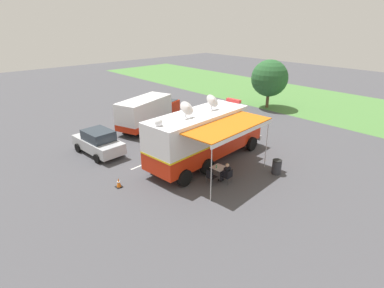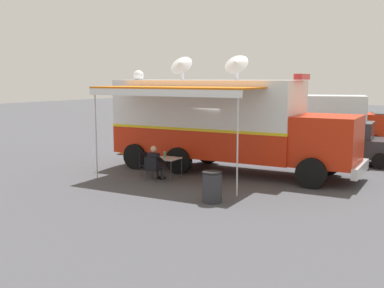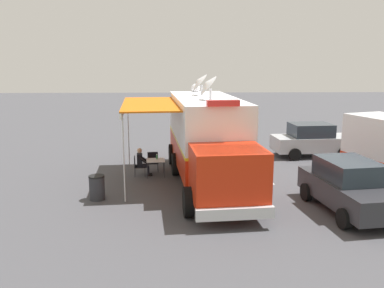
{
  "view_description": "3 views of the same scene",
  "coord_description": "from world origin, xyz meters",
  "px_view_note": "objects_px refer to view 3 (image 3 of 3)",
  "views": [
    {
      "loc": [
        13.18,
        -12.4,
        8.89
      ],
      "look_at": [
        0.16,
        -0.64,
        1.69
      ],
      "focal_mm": 28.73,
      "sensor_mm": 36.0,
      "label": 1
    },
    {
      "loc": [
        15.46,
        9.61,
        3.57
      ],
      "look_at": [
        0.5,
        -0.36,
        1.04
      ],
      "focal_mm": 43.83,
      "sensor_mm": 36.0,
      "label": 2
    },
    {
      "loc": [
        1.15,
        17.06,
        4.96
      ],
      "look_at": [
        0.58,
        0.19,
        1.53
      ],
      "focal_mm": 37.95,
      "sensor_mm": 36.0,
      "label": 3
    }
  ],
  "objects_px": {
    "folding_chair_at_table": "(138,165)",
    "car_far_corner": "(349,186)",
    "water_bottle": "(157,157)",
    "car_behind_truck": "(312,140)",
    "folding_chair_beside_table": "(153,160)",
    "traffic_cone": "(215,146)",
    "command_truck": "(207,137)",
    "folding_table": "(156,161)",
    "seated_responder": "(142,161)",
    "trash_bin": "(97,188)"
  },
  "relations": [
    {
      "from": "car_far_corner",
      "to": "trash_bin",
      "type": "bearing_deg",
      "value": -9.74
    },
    {
      "from": "folding_chair_beside_table",
      "to": "trash_bin",
      "type": "bearing_deg",
      "value": 65.32
    },
    {
      "from": "water_bottle",
      "to": "folding_table",
      "type": "bearing_deg",
      "value": 71.66
    },
    {
      "from": "folding_table",
      "to": "traffic_cone",
      "type": "bearing_deg",
      "value": -121.72
    },
    {
      "from": "command_truck",
      "to": "folding_table",
      "type": "height_order",
      "value": "command_truck"
    },
    {
      "from": "car_far_corner",
      "to": "command_truck",
      "type": "bearing_deg",
      "value": -37.87
    },
    {
      "from": "command_truck",
      "to": "car_behind_truck",
      "type": "xyz_separation_m",
      "value": [
        -5.94,
        -4.68,
        -1.07
      ]
    },
    {
      "from": "folding_chair_beside_table",
      "to": "seated_responder",
      "type": "height_order",
      "value": "seated_responder"
    },
    {
      "from": "folding_chair_at_table",
      "to": "trash_bin",
      "type": "xyz_separation_m",
      "value": [
        1.17,
        3.13,
        -0.06
      ]
    },
    {
      "from": "folding_chair_at_table",
      "to": "folding_chair_beside_table",
      "type": "height_order",
      "value": "same"
    },
    {
      "from": "command_truck",
      "to": "car_far_corner",
      "type": "height_order",
      "value": "command_truck"
    },
    {
      "from": "folding_chair_beside_table",
      "to": "traffic_cone",
      "type": "bearing_deg",
      "value": -128.2
    },
    {
      "from": "traffic_cone",
      "to": "trash_bin",
      "type": "bearing_deg",
      "value": 57.9
    },
    {
      "from": "folding_table",
      "to": "car_behind_truck",
      "type": "relative_size",
      "value": 0.2
    },
    {
      "from": "folding_chair_beside_table",
      "to": "traffic_cone",
      "type": "xyz_separation_m",
      "value": [
        -3.24,
        -4.12,
        -0.23
      ]
    },
    {
      "from": "car_far_corner",
      "to": "traffic_cone",
      "type": "bearing_deg",
      "value": -69.12
    },
    {
      "from": "trash_bin",
      "to": "car_behind_truck",
      "type": "height_order",
      "value": "car_behind_truck"
    },
    {
      "from": "command_truck",
      "to": "folding_chair_beside_table",
      "type": "relative_size",
      "value": 11.11
    },
    {
      "from": "trash_bin",
      "to": "car_behind_truck",
      "type": "bearing_deg",
      "value": -146.52
    },
    {
      "from": "folding_chair_at_table",
      "to": "car_far_corner",
      "type": "bearing_deg",
      "value": 148.4
    },
    {
      "from": "seated_responder",
      "to": "traffic_cone",
      "type": "xyz_separation_m",
      "value": [
        -3.68,
        -4.9,
        -0.37
      ]
    },
    {
      "from": "car_behind_truck",
      "to": "seated_responder",
      "type": "bearing_deg",
      "value": 22.05
    },
    {
      "from": "car_behind_truck",
      "to": "car_far_corner",
      "type": "distance_m",
      "value": 8.31
    },
    {
      "from": "folding_table",
      "to": "water_bottle",
      "type": "bearing_deg",
      "value": -108.34
    },
    {
      "from": "command_truck",
      "to": "seated_responder",
      "type": "relative_size",
      "value": 7.74
    },
    {
      "from": "folding_chair_beside_table",
      "to": "car_behind_truck",
      "type": "xyz_separation_m",
      "value": [
        -8.31,
        -2.77,
        0.37
      ]
    },
    {
      "from": "seated_responder",
      "to": "car_far_corner",
      "type": "height_order",
      "value": "car_far_corner"
    },
    {
      "from": "water_bottle",
      "to": "seated_responder",
      "type": "bearing_deg",
      "value": 7.65
    },
    {
      "from": "water_bottle",
      "to": "command_truck",
      "type": "bearing_deg",
      "value": 150.38
    },
    {
      "from": "water_bottle",
      "to": "car_behind_truck",
      "type": "height_order",
      "value": "car_behind_truck"
    },
    {
      "from": "folding_chair_at_table",
      "to": "car_behind_truck",
      "type": "distance_m",
      "value": 9.63
    },
    {
      "from": "command_truck",
      "to": "traffic_cone",
      "type": "bearing_deg",
      "value": -98.23
    },
    {
      "from": "folding_table",
      "to": "seated_responder",
      "type": "height_order",
      "value": "seated_responder"
    },
    {
      "from": "folding_chair_beside_table",
      "to": "car_far_corner",
      "type": "height_order",
      "value": "car_far_corner"
    },
    {
      "from": "folding_chair_at_table",
      "to": "car_far_corner",
      "type": "height_order",
      "value": "car_far_corner"
    },
    {
      "from": "trash_bin",
      "to": "car_far_corner",
      "type": "bearing_deg",
      "value": 170.26
    },
    {
      "from": "water_bottle",
      "to": "car_behind_truck",
      "type": "xyz_separation_m",
      "value": [
        -8.09,
        -3.46,
        0.05
      ]
    },
    {
      "from": "seated_responder",
      "to": "trash_bin",
      "type": "height_order",
      "value": "seated_responder"
    },
    {
      "from": "trash_bin",
      "to": "car_far_corner",
      "type": "height_order",
      "value": "car_far_corner"
    },
    {
      "from": "folding_chair_beside_table",
      "to": "traffic_cone",
      "type": "distance_m",
      "value": 5.25
    },
    {
      "from": "folding_chair_beside_table",
      "to": "water_bottle",
      "type": "bearing_deg",
      "value": 108.27
    },
    {
      "from": "folding_chair_beside_table",
      "to": "command_truck",
      "type": "bearing_deg",
      "value": 141.23
    },
    {
      "from": "seated_responder",
      "to": "car_far_corner",
      "type": "xyz_separation_m",
      "value": [
        -7.32,
        4.64,
        0.23
      ]
    },
    {
      "from": "folding_table",
      "to": "seated_responder",
      "type": "bearing_deg",
      "value": -7.02
    },
    {
      "from": "folding_chair_at_table",
      "to": "trash_bin",
      "type": "bearing_deg",
      "value": 69.44
    },
    {
      "from": "water_bottle",
      "to": "trash_bin",
      "type": "relative_size",
      "value": 0.25
    },
    {
      "from": "traffic_cone",
      "to": "car_behind_truck",
      "type": "distance_m",
      "value": 5.28
    },
    {
      "from": "folding_table",
      "to": "water_bottle",
      "type": "distance_m",
      "value": 0.24
    },
    {
      "from": "trash_bin",
      "to": "traffic_cone",
      "type": "bearing_deg",
      "value": -122.1
    },
    {
      "from": "folding_chair_beside_table",
      "to": "car_far_corner",
      "type": "relative_size",
      "value": 0.2
    }
  ]
}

